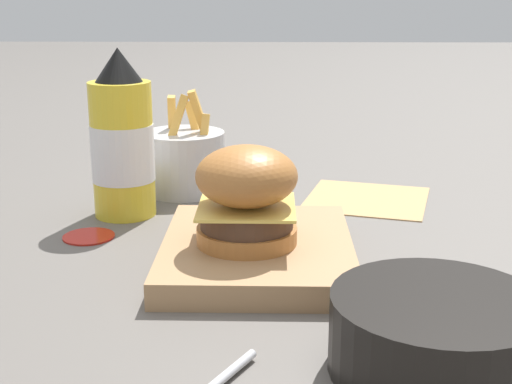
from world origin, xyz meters
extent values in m
plane|color=#5B5651|center=(0.00, 0.00, 0.00)|extent=(6.00, 6.00, 0.00)
cube|color=#A37A51|center=(-0.01, 0.00, 0.01)|extent=(0.23, 0.19, 0.03)
cylinder|color=#AD6B33|center=(0.00, -0.01, 0.03)|extent=(0.10, 0.10, 0.02)
cylinder|color=#4C3323|center=(0.00, -0.01, 0.05)|extent=(0.09, 0.09, 0.02)
cube|color=#EAC656|center=(0.00, -0.01, 0.06)|extent=(0.09, 0.09, 0.00)
ellipsoid|color=#AD6B33|center=(0.00, -0.01, 0.09)|extent=(0.10, 0.10, 0.06)
cylinder|color=yellow|center=(-0.17, -0.17, 0.08)|extent=(0.07, 0.07, 0.16)
cylinder|color=silver|center=(-0.17, -0.17, 0.08)|extent=(0.08, 0.08, 0.07)
cone|color=black|center=(-0.17, -0.17, 0.18)|extent=(0.06, 0.06, 0.04)
cylinder|color=#B7B7BC|center=(-0.27, -0.11, 0.04)|extent=(0.11, 0.11, 0.08)
cube|color=gold|center=(-0.30, -0.12, 0.09)|extent=(0.03, 0.01, 0.08)
cube|color=gold|center=(-0.26, -0.11, 0.09)|extent=(0.02, 0.04, 0.09)
cube|color=gold|center=(-0.30, -0.09, 0.09)|extent=(0.03, 0.03, 0.07)
cube|color=gold|center=(-0.27, -0.08, 0.10)|extent=(0.03, 0.03, 0.09)
cube|color=gold|center=(-0.26, -0.08, 0.08)|extent=(0.02, 0.02, 0.06)
cylinder|color=black|center=(0.20, 0.13, 0.03)|extent=(0.16, 0.16, 0.06)
cylinder|color=beige|center=(0.20, 0.13, 0.06)|extent=(0.13, 0.13, 0.01)
cylinder|color=#B21E14|center=(-0.08, -0.19, 0.00)|extent=(0.06, 0.06, 0.00)
cube|color=tan|center=(-0.24, 0.14, 0.00)|extent=(0.19, 0.19, 0.00)
camera|label=1|loc=(0.67, 0.01, 0.27)|focal=50.00mm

